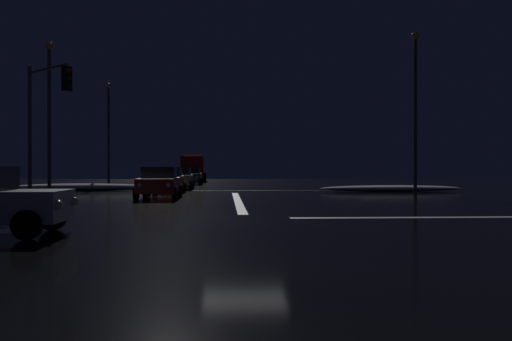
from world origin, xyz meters
The scene contains 16 objects.
ground centered at (0.00, 0.00, -0.05)m, with size 120.00×120.00×0.10m, color black.
stop_line_north centered at (0.00, 9.23, 0.00)m, with size 0.35×15.90×0.01m.
centre_line_ns centered at (0.00, 20.83, 0.00)m, with size 22.00×0.15×0.01m.
snow_bank_left_curb centered at (-10.03, 20.91, 0.25)m, with size 9.77×1.50×0.49m.
snow_bank_right_curb centered at (10.03, 18.58, 0.20)m, with size 9.18×1.50×0.41m.
sedan_red centered at (-3.87, 11.29, 0.80)m, with size 2.02×4.33×1.57m.
sedan_orange centered at (-4.09, 17.12, 0.80)m, with size 2.02×4.33×1.57m.
sedan_gray centered at (-3.89, 23.46, 0.80)m, with size 2.02×4.33×1.57m.
sedan_blue centered at (-4.30, 29.28, 0.80)m, with size 2.02×4.33×1.57m.
sedan_green centered at (-3.69, 34.58, 0.80)m, with size 2.02×4.33×1.57m.
sedan_black centered at (-3.99, 40.34, 0.80)m, with size 2.02×4.33×1.57m.
box_truck centered at (-4.17, 47.95, 1.71)m, with size 2.68×8.28×3.08m.
traffic_signal_nw centered at (-8.64, 8.64, 4.26)m, with size 2.65×2.65×6.24m.
streetlamp_left_far centered at (-10.33, 30.83, 5.00)m, with size 0.44×0.44×8.64m.
streetlamp_right_near centered at (10.33, 14.83, 5.36)m, with size 0.44×0.44×9.33m.
streetlamp_left_near centered at (-10.33, 14.83, 4.93)m, with size 0.44×0.44×8.51m.
Camera 1 is at (-0.59, -17.13, 1.53)m, focal length 39.75 mm.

